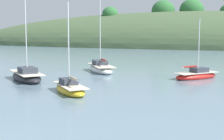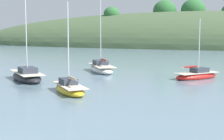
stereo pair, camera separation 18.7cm
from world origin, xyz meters
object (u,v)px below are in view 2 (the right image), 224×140
(sailboat_blue_center, at_px, (70,88))
(sailboat_white_near, at_px, (101,68))
(sailboat_teal_outer, at_px, (27,76))
(sailboat_navy_dinghy, at_px, (197,75))
(mooring_buoy_channel, at_px, (28,72))

(sailboat_blue_center, bearing_deg, sailboat_white_near, 100.60)
(sailboat_teal_outer, relative_size, sailboat_navy_dinghy, 1.40)
(sailboat_blue_center, height_order, mooring_buoy_channel, sailboat_blue_center)
(sailboat_navy_dinghy, height_order, mooring_buoy_channel, sailboat_navy_dinghy)
(sailboat_blue_center, bearing_deg, mooring_buoy_channel, 136.36)
(sailboat_blue_center, bearing_deg, sailboat_teal_outer, 146.99)
(sailboat_teal_outer, bearing_deg, mooring_buoy_channel, 122.06)
(sailboat_blue_center, height_order, sailboat_navy_dinghy, sailboat_blue_center)
(sailboat_white_near, bearing_deg, mooring_buoy_channel, -155.36)
(sailboat_teal_outer, distance_m, mooring_buoy_channel, 6.15)
(sailboat_white_near, bearing_deg, sailboat_navy_dinghy, -10.25)
(sailboat_white_near, relative_size, sailboat_teal_outer, 1.10)
(sailboat_teal_outer, height_order, mooring_buoy_channel, sailboat_teal_outer)
(sailboat_navy_dinghy, bearing_deg, sailboat_teal_outer, -156.62)
(sailboat_white_near, distance_m, mooring_buoy_channel, 8.46)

